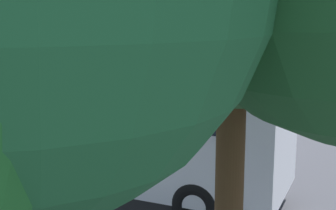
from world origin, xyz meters
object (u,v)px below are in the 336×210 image
object	(u,v)px
spectator_centre	(120,119)
traffic_cone	(237,119)
tour_bus	(79,118)
spectator_far_right	(64,115)
parked_motorcycle_silver	(56,134)
stunt_motorcycle	(192,106)
spectator_far_left	(178,129)
spectator_left	(152,122)
spectator_right	(91,115)

from	to	relation	value
spectator_centre	traffic_cone	xyz separation A→B (m)	(-2.09, -4.59, -0.73)
tour_bus	spectator_far_right	distance (m)	3.68
parked_motorcycle_silver	stunt_motorcycle	distance (m)	5.76
spectator_centre	spectator_far_right	distance (m)	2.01
spectator_centre	spectator_far_right	bearing A→B (deg)	0.21
spectator_far_left	stunt_motorcycle	xyz separation A→B (m)	(1.67, -4.98, -0.37)
spectator_far_left	spectator_far_right	distance (m)	3.94
spectator_left	stunt_motorcycle	xyz separation A→B (m)	(0.79, -4.77, -0.44)
spectator_far_left	spectator_right	xyz separation A→B (m)	(2.96, -0.20, 0.07)
spectator_centre	parked_motorcycle_silver	xyz separation A→B (m)	(1.93, 0.52, -0.55)
spectator_right	parked_motorcycle_silver	distance (m)	1.19
tour_bus	spectator_far_left	bearing A→B (deg)	-120.17
traffic_cone	spectator_left	bearing A→B (deg)	76.96
spectator_far_right	parked_motorcycle_silver	distance (m)	0.72
spectator_left	parked_motorcycle_silver	bearing A→B (deg)	10.61
spectator_far_left	traffic_cone	distance (m)	4.80
spectator_far_right	stunt_motorcycle	distance (m)	5.34
traffic_cone	spectator_right	bearing A→B (deg)	55.53
spectator_centre	spectator_far_right	xyz separation A→B (m)	(2.01, 0.01, -0.05)
spectator_far_right	parked_motorcycle_silver	xyz separation A→B (m)	(-0.08, 0.51, -0.50)
parked_motorcycle_silver	stunt_motorcycle	xyz separation A→B (m)	(-2.19, -5.33, 0.13)
tour_bus	traffic_cone	world-z (taller)	tour_bus
tour_bus	traffic_cone	distance (m)	7.49
tour_bus	spectator_left	world-z (taller)	tour_bus
spectator_far_right	parked_motorcycle_silver	size ratio (longest dim) A/B	0.81
stunt_motorcycle	spectator_far_right	bearing A→B (deg)	64.82
spectator_right	parked_motorcycle_silver	world-z (taller)	spectator_right
stunt_motorcycle	traffic_cone	distance (m)	1.88
spectator_far_right	spectator_right	bearing A→B (deg)	-177.83
tour_bus	stunt_motorcycle	world-z (taller)	tour_bus
spectator_right	stunt_motorcycle	distance (m)	4.97
spectator_left	traffic_cone	world-z (taller)	spectator_left
spectator_right	traffic_cone	size ratio (longest dim) A/B	2.78
spectator_right	spectator_far_left	bearing A→B (deg)	176.19
traffic_cone	spectator_centre	bearing A→B (deg)	65.48
spectator_far_left	spectator_left	world-z (taller)	spectator_left
parked_motorcycle_silver	spectator_left	bearing A→B (deg)	-169.39
spectator_right	traffic_cone	xyz separation A→B (m)	(-3.13, -4.56, -0.74)
parked_motorcycle_silver	traffic_cone	size ratio (longest dim) A/B	3.26
spectator_right	tour_bus	bearing A→B (deg)	120.19
stunt_motorcycle	traffic_cone	bearing A→B (deg)	173.09
spectator_far_left	spectator_right	distance (m)	2.96
tour_bus	spectator_right	xyz separation A→B (m)	(1.54, -2.64, -0.60)
spectator_left	parked_motorcycle_silver	distance (m)	3.08
spectator_far_left	spectator_far_right	bearing A→B (deg)	-2.33
stunt_motorcycle	traffic_cone	world-z (taller)	stunt_motorcycle
spectator_right	spectator_far_right	size ratio (longest dim) A/B	1.05
traffic_cone	parked_motorcycle_silver	bearing A→B (deg)	51.75
spectator_right	spectator_left	bearing A→B (deg)	-179.80
spectator_far_right	stunt_motorcycle	bearing A→B (deg)	-115.18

